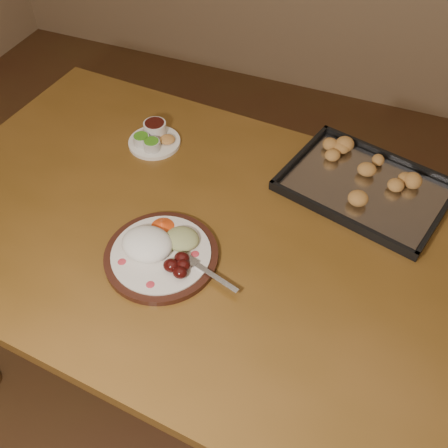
% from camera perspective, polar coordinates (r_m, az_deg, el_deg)
% --- Properties ---
extents(ground, '(4.00, 4.00, 0.00)m').
position_cam_1_polar(ground, '(1.79, -5.70, -19.83)').
color(ground, '#51391B').
rests_on(ground, ground).
extents(dining_table, '(1.56, 1.01, 0.75)m').
position_cam_1_polar(dining_table, '(1.28, -1.38, -3.56)').
color(dining_table, brown).
rests_on(dining_table, ground).
extents(dinner_plate, '(0.33, 0.26, 0.06)m').
position_cam_1_polar(dinner_plate, '(1.15, -7.33, -3.01)').
color(dinner_plate, black).
rests_on(dinner_plate, dining_table).
extents(condiment_saucer, '(0.15, 0.15, 0.05)m').
position_cam_1_polar(condiment_saucer, '(1.44, -8.05, 9.72)').
color(condiment_saucer, white).
rests_on(condiment_saucer, dining_table).
extents(baking_tray, '(0.46, 0.39, 0.04)m').
position_cam_1_polar(baking_tray, '(1.34, 15.83, 4.20)').
color(baking_tray, black).
rests_on(baking_tray, dining_table).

